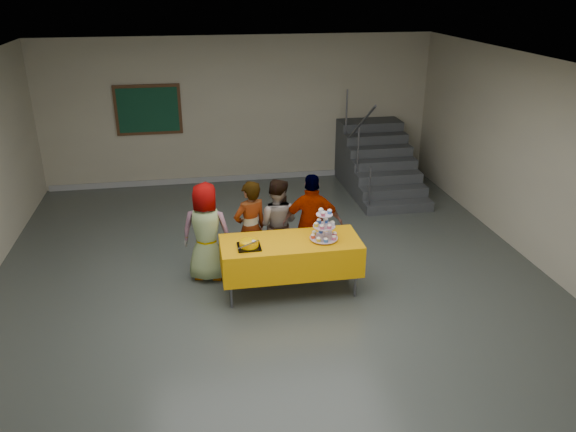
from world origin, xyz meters
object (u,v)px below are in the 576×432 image
at_px(schoolchild_a, 206,232).
at_px(schoolchild_d, 312,224).
at_px(schoolchild_b, 250,229).
at_px(staircase, 376,164).
at_px(cupcake_stand, 324,229).
at_px(bear_cake, 249,243).
at_px(schoolchild_c, 277,224).
at_px(bake_table, 291,255).
at_px(noticeboard, 148,110).

distance_m(schoolchild_a, schoolchild_d, 1.52).
xyz_separation_m(schoolchild_b, staircase, (2.97, 3.31, -0.24)).
bearing_deg(schoolchild_a, cupcake_stand, 171.17).
height_order(cupcake_stand, bear_cake, cupcake_stand).
distance_m(schoolchild_a, schoolchild_c, 1.05).
distance_m(cupcake_stand, schoolchild_c, 1.00).
relative_size(bake_table, bear_cake, 5.25).
xyz_separation_m(bake_table, schoolchild_c, (-0.07, 0.77, 0.14)).
distance_m(schoolchild_b, schoolchild_d, 0.89).
height_order(bear_cake, staircase, staircase).
distance_m(bake_table, schoolchild_b, 0.77).
bearing_deg(schoolchild_d, cupcake_stand, 104.92).
xyz_separation_m(bear_cake, staircase, (3.06, 3.99, -0.34)).
bearing_deg(cupcake_stand, bake_table, 174.60).
relative_size(bake_table, schoolchild_c, 1.36).
bearing_deg(noticeboard, schoolchild_b, -69.44).
bearing_deg(schoolchild_c, bake_table, 115.18).
distance_m(bear_cake, staircase, 5.04).
height_order(cupcake_stand, schoolchild_c, schoolchild_c).
relative_size(schoolchild_b, noticeboard, 1.11).
distance_m(schoolchild_b, noticeboard, 4.51).
relative_size(cupcake_stand, schoolchild_b, 0.31).
relative_size(schoolchild_b, schoolchild_c, 1.05).
distance_m(schoolchild_c, schoolchild_d, 0.54).
height_order(bear_cake, schoolchild_b, schoolchild_b).
bearing_deg(staircase, cupcake_stand, -117.49).
xyz_separation_m(bake_table, schoolchild_a, (-1.10, 0.58, 0.17)).
height_order(bear_cake, schoolchild_c, schoolchild_c).
bearing_deg(schoolchild_b, schoolchild_a, -24.80).
xyz_separation_m(bake_table, staircase, (2.49, 3.89, -0.07)).
relative_size(bear_cake, schoolchild_c, 0.26).
relative_size(schoolchild_c, noticeboard, 1.06).
bearing_deg(noticeboard, cupcake_stand, -62.54).
distance_m(bake_table, staircase, 4.62).
relative_size(bake_table, cupcake_stand, 4.22).
bearing_deg(noticeboard, staircase, -10.47).
height_order(bear_cake, noticeboard, noticeboard).
relative_size(schoolchild_a, schoolchild_d, 0.96).
height_order(bake_table, cupcake_stand, cupcake_stand).
xyz_separation_m(bake_table, schoolchild_b, (-0.48, 0.58, 0.17)).
distance_m(schoolchild_c, noticeboard, 4.51).
distance_m(bake_table, schoolchild_a, 1.26).
bearing_deg(schoolchild_b, staircase, -156.64).
bearing_deg(schoolchild_d, bake_table, 63.92).
relative_size(bear_cake, schoolchild_a, 0.25).
relative_size(bake_table, schoolchild_a, 1.30).
distance_m(bake_table, noticeboard, 5.25).
height_order(staircase, noticeboard, noticeboard).
height_order(schoolchild_d, staircase, staircase).
height_order(schoolchild_d, noticeboard, noticeboard).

